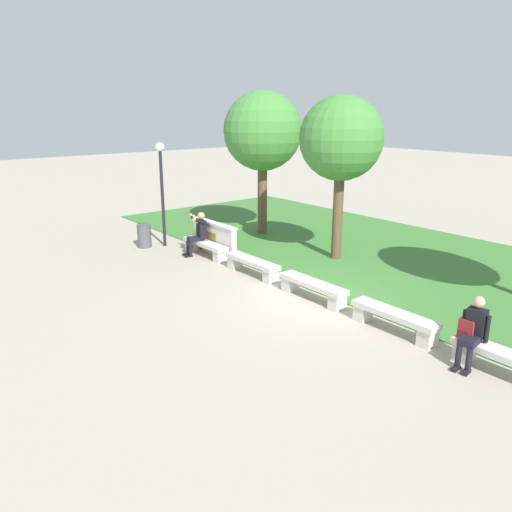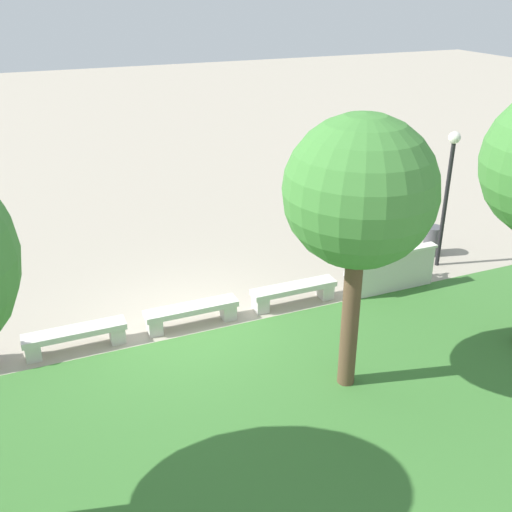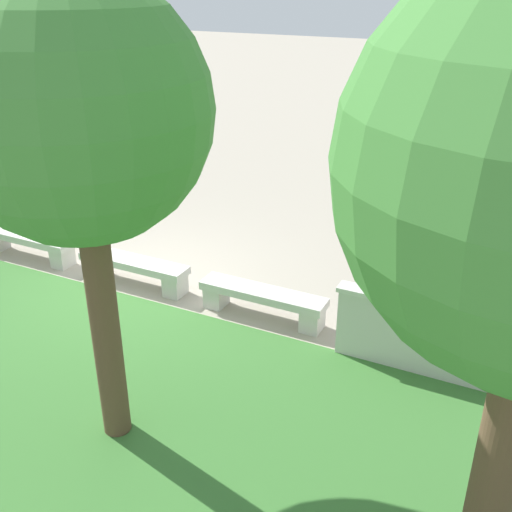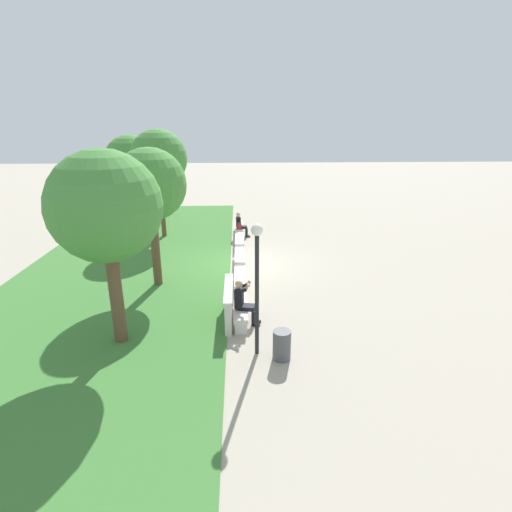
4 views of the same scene
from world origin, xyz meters
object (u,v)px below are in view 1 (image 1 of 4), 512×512
(bench_end, at_px, (509,362))
(tree_far_back, at_px, (263,132))
(person_distant, at_px, (473,330))
(backpack, at_px, (467,329))
(lamp_post, at_px, (161,178))
(person_photographer, at_px, (198,231))
(trash_bin, at_px, (144,236))
(bench_mid, at_px, (313,287))
(bench_far, at_px, (394,318))
(tree_left_background, at_px, (341,140))
(bench_main, at_px, (205,247))
(bench_near, at_px, (252,264))

(bench_end, bearing_deg, tree_far_back, 163.01)
(person_distant, xyz_separation_m, tree_far_back, (-9.67, 3.22, 2.89))
(backpack, distance_m, lamp_post, 10.41)
(person_photographer, distance_m, backpack, 8.71)
(bench_end, xyz_separation_m, trash_bin, (-11.31, -0.98, 0.08))
(bench_mid, distance_m, bench_far, 2.30)
(tree_left_background, bearing_deg, bench_end, -23.93)
(tree_left_background, bearing_deg, bench_far, -34.45)
(tree_far_back, bearing_deg, lamp_post, -101.72)
(bench_end, relative_size, lamp_post, 0.58)
(tree_far_back, bearing_deg, bench_end, -16.99)
(bench_main, height_order, tree_far_back, tree_far_back)
(bench_main, distance_m, backpack, 8.45)
(person_distant, xyz_separation_m, trash_bin, (-10.67, -0.91, -0.30))
(trash_bin, relative_size, lamp_post, 0.23)
(backpack, relative_size, tree_far_back, 0.09)
(person_distant, bearing_deg, bench_mid, 179.05)
(person_photographer, relative_size, lamp_post, 0.40)
(bench_end, bearing_deg, backpack, -178.84)
(bench_main, xyz_separation_m, person_distant, (8.57, -0.07, 0.37))
(bench_far, bearing_deg, bench_end, 0.00)
(bench_far, distance_m, bench_end, 2.30)
(bench_far, xyz_separation_m, backpack, (1.54, -0.02, 0.33))
(tree_left_background, relative_size, lamp_post, 1.42)
(person_distant, xyz_separation_m, lamp_post, (-10.41, -0.32, 1.55))
(bench_end, height_order, tree_left_background, tree_left_background)
(bench_far, xyz_separation_m, lamp_post, (-8.74, -0.39, 1.92))
(bench_main, relative_size, person_photographer, 1.45)
(bench_near, distance_m, bench_end, 6.91)
(person_distant, bearing_deg, lamp_post, -178.22)
(bench_mid, bearing_deg, lamp_post, -176.55)
(bench_main, height_order, person_distant, person_distant)
(tree_far_back, bearing_deg, person_distant, -18.39)
(bench_far, bearing_deg, bench_main, 180.00)
(tree_left_background, relative_size, tree_far_back, 0.96)
(bench_end, xyz_separation_m, backpack, (-0.77, -0.02, 0.33))
(person_photographer, bearing_deg, bench_end, 0.46)
(trash_bin, bearing_deg, tree_left_background, 38.91)
(bench_end, relative_size, person_photographer, 1.45)
(bench_end, relative_size, tree_left_background, 0.41)
(bench_end, distance_m, person_photographer, 9.49)
(bench_far, height_order, tree_far_back, tree_far_back)
(person_photographer, distance_m, lamp_post, 2.18)
(trash_bin, bearing_deg, bench_far, 6.20)
(bench_near, xyz_separation_m, person_distant, (6.27, -0.07, 0.37))
(bench_end, xyz_separation_m, person_photographer, (-9.48, -0.08, 0.44))
(bench_near, height_order, bench_mid, same)
(bench_main, xyz_separation_m, tree_far_back, (-1.10, 3.15, 3.27))
(bench_mid, relative_size, bench_end, 1.00)
(bench_far, bearing_deg, person_photographer, -179.39)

